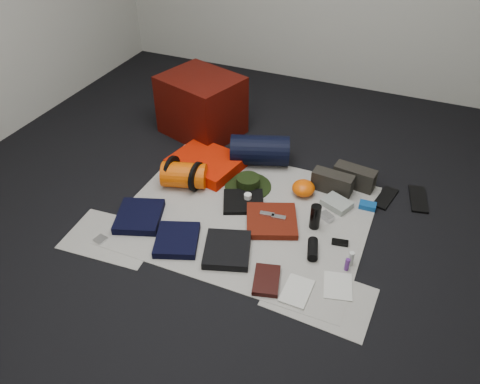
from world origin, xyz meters
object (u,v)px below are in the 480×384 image
at_px(red_cabinet, 202,105).
at_px(sleeping_pad, 206,163).
at_px(navy_duffel, 260,150).
at_px(paperback_book, 266,280).
at_px(stuff_sack, 184,175).
at_px(water_bottle, 315,217).
at_px(compact_camera, 327,217).

distance_m(red_cabinet, sleeping_pad, 0.59).
relative_size(navy_duffel, paperback_book, 1.98).
bearing_deg(stuff_sack, paperback_book, -35.98).
relative_size(stuff_sack, water_bottle, 1.83).
relative_size(sleeping_pad, compact_camera, 5.43).
height_order(sleeping_pad, compact_camera, sleeping_pad).
relative_size(sleeping_pad, paperback_book, 2.22).
xyz_separation_m(red_cabinet, navy_duffel, (0.62, -0.26, -0.13)).
distance_m(water_bottle, compact_camera, 0.14).
bearing_deg(compact_camera, sleeping_pad, -159.56).
height_order(navy_duffel, paperback_book, navy_duffel).
bearing_deg(navy_duffel, red_cabinet, 137.40).
bearing_deg(red_cabinet, sleeping_pad, -43.15).
relative_size(sleeping_pad, water_bottle, 2.89).
bearing_deg(paperback_book, navy_duffel, 98.34).
height_order(navy_duffel, water_bottle, navy_duffel).
bearing_deg(paperback_book, sleeping_pad, 118.00).
height_order(stuff_sack, paperback_book, stuff_sack).
distance_m(red_cabinet, navy_duffel, 0.69).
distance_m(red_cabinet, water_bottle, 1.48).
xyz_separation_m(water_bottle, compact_camera, (0.06, 0.11, -0.07)).
distance_m(water_bottle, paperback_book, 0.58).
height_order(red_cabinet, compact_camera, red_cabinet).
bearing_deg(red_cabinet, navy_duffel, -5.45).
bearing_deg(water_bottle, red_cabinet, 146.22).
xyz_separation_m(water_bottle, paperback_book, (-0.12, -0.56, -0.07)).
bearing_deg(compact_camera, stuff_sack, -144.80).
bearing_deg(red_cabinet, stuff_sack, -55.49).
xyz_separation_m(compact_camera, paperback_book, (-0.18, -0.68, -0.00)).
xyz_separation_m(sleeping_pad, water_bottle, (0.95, -0.33, 0.04)).
xyz_separation_m(stuff_sack, paperback_book, (0.87, -0.63, -0.08)).
distance_m(sleeping_pad, water_bottle, 1.00).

